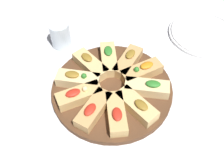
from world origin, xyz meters
TOP-DOWN VIEW (x-y plane):
  - ground_plane at (0.00, 0.00)m, footprint 3.00×3.00m
  - serving_board at (0.00, 0.00)m, footprint 0.35×0.35m
  - focaccia_slice_0 at (0.08, 0.06)m, footprint 0.13×0.11m
  - focaccia_slice_1 at (0.03, 0.10)m, footprint 0.08×0.13m
  - focaccia_slice_2 at (-0.04, 0.09)m, footprint 0.09×0.13m
  - focaccia_slice_3 at (-0.08, 0.05)m, footprint 0.13×0.11m
  - focaccia_slice_4 at (-0.10, -0.00)m, footprint 0.13×0.05m
  - focaccia_slice_5 at (-0.08, -0.06)m, footprint 0.13×0.11m
  - focaccia_slice_6 at (-0.03, -0.09)m, footprint 0.09×0.13m
  - focaccia_slice_7 at (0.03, -0.09)m, footprint 0.09×0.13m
  - focaccia_slice_8 at (0.08, -0.06)m, footprint 0.13×0.11m
  - focaccia_slice_9 at (0.10, -0.00)m, footprint 0.13×0.05m
  - plate_left at (-0.38, 0.16)m, footprint 0.25×0.25m
  - water_glass at (-0.09, -0.25)m, footprint 0.07×0.07m
  - napkin_stack at (-0.29, -0.17)m, footprint 0.15×0.13m

SIDE VIEW (x-z plane):
  - ground_plane at x=0.00m, z-range 0.00..0.00m
  - napkin_stack at x=-0.29m, z-range 0.00..0.01m
  - plate_left at x=-0.38m, z-range 0.00..0.02m
  - serving_board at x=0.00m, z-range 0.00..0.02m
  - focaccia_slice_0 at x=0.08m, z-range 0.01..0.06m
  - focaccia_slice_1 at x=0.03m, z-range 0.01..0.06m
  - focaccia_slice_2 at x=-0.04m, z-range 0.01..0.06m
  - focaccia_slice_4 at x=-0.10m, z-range 0.01..0.06m
  - focaccia_slice_5 at x=-0.08m, z-range 0.01..0.06m
  - focaccia_slice_6 at x=-0.03m, z-range 0.01..0.06m
  - focaccia_slice_9 at x=0.10m, z-range 0.01..0.06m
  - focaccia_slice_3 at x=-0.08m, z-range 0.01..0.06m
  - focaccia_slice_7 at x=0.03m, z-range 0.01..0.06m
  - focaccia_slice_8 at x=0.08m, z-range 0.01..0.06m
  - water_glass at x=-0.09m, z-range 0.00..0.09m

